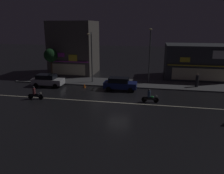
{
  "coord_description": "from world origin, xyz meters",
  "views": [
    {
      "loc": [
        3.52,
        -22.42,
        8.19
      ],
      "look_at": [
        -1.26,
        2.73,
        0.99
      ],
      "focal_mm": 34.99,
      "sensor_mm": 36.0,
      "label": 1
    }
  ],
  "objects_px": {
    "parked_car_trailing": "(120,84)",
    "traffic_cone": "(84,86)",
    "pedestrian_on_sidewalk": "(197,81)",
    "motorcycle_opposite_lane": "(35,94)",
    "streetlamp_west": "(91,54)",
    "parked_car_near_kerb": "(48,80)",
    "streetlamp_mid": "(150,52)",
    "motorcycle_lead": "(150,97)"
  },
  "relations": [
    {
      "from": "streetlamp_mid",
      "to": "motorcycle_lead",
      "type": "distance_m",
      "value": 8.83
    },
    {
      "from": "streetlamp_west",
      "to": "traffic_cone",
      "type": "xyz_separation_m",
      "value": [
        -0.36,
        -2.53,
        -4.08
      ]
    },
    {
      "from": "pedestrian_on_sidewalk",
      "to": "motorcycle_lead",
      "type": "xyz_separation_m",
      "value": [
        -6.17,
        -7.17,
        -0.35
      ]
    },
    {
      "from": "streetlamp_west",
      "to": "parked_car_trailing",
      "type": "bearing_deg",
      "value": -30.92
    },
    {
      "from": "streetlamp_mid",
      "to": "parked_car_near_kerb",
      "type": "xyz_separation_m",
      "value": [
        -13.84,
        -3.69,
        -3.82
      ]
    },
    {
      "from": "parked_car_near_kerb",
      "to": "motorcycle_lead",
      "type": "bearing_deg",
      "value": -16.28
    },
    {
      "from": "parked_car_near_kerb",
      "to": "traffic_cone",
      "type": "height_order",
      "value": "parked_car_near_kerb"
    },
    {
      "from": "parked_car_trailing",
      "to": "traffic_cone",
      "type": "distance_m",
      "value": 5.0
    },
    {
      "from": "motorcycle_opposite_lane",
      "to": "traffic_cone",
      "type": "relative_size",
      "value": 3.45
    },
    {
      "from": "streetlamp_mid",
      "to": "parked_car_near_kerb",
      "type": "bearing_deg",
      "value": -165.08
    },
    {
      "from": "pedestrian_on_sidewalk",
      "to": "parked_car_trailing",
      "type": "distance_m",
      "value": 10.58
    },
    {
      "from": "streetlamp_mid",
      "to": "parked_car_near_kerb",
      "type": "height_order",
      "value": "streetlamp_mid"
    },
    {
      "from": "pedestrian_on_sidewalk",
      "to": "motorcycle_lead",
      "type": "distance_m",
      "value": 9.46
    },
    {
      "from": "motorcycle_opposite_lane",
      "to": "traffic_cone",
      "type": "bearing_deg",
      "value": -122.8
    },
    {
      "from": "streetlamp_mid",
      "to": "parked_car_near_kerb",
      "type": "distance_m",
      "value": 14.82
    },
    {
      "from": "streetlamp_west",
      "to": "traffic_cone",
      "type": "height_order",
      "value": "streetlamp_west"
    },
    {
      "from": "parked_car_near_kerb",
      "to": "motorcycle_opposite_lane",
      "type": "xyz_separation_m",
      "value": [
        1.17,
        -5.52,
        -0.24
      ]
    },
    {
      "from": "motorcycle_opposite_lane",
      "to": "parked_car_trailing",
      "type": "bearing_deg",
      "value": -146.0
    },
    {
      "from": "parked_car_trailing",
      "to": "traffic_cone",
      "type": "height_order",
      "value": "parked_car_trailing"
    },
    {
      "from": "streetlamp_west",
      "to": "parked_car_near_kerb",
      "type": "bearing_deg",
      "value": -153.73
    },
    {
      "from": "motorcycle_opposite_lane",
      "to": "pedestrian_on_sidewalk",
      "type": "bearing_deg",
      "value": -153.48
    },
    {
      "from": "motorcycle_lead",
      "to": "traffic_cone",
      "type": "height_order",
      "value": "motorcycle_lead"
    },
    {
      "from": "streetlamp_mid",
      "to": "streetlamp_west",
      "type": "bearing_deg",
      "value": -173.64
    },
    {
      "from": "motorcycle_opposite_lane",
      "to": "streetlamp_west",
      "type": "bearing_deg",
      "value": -115.65
    },
    {
      "from": "streetlamp_mid",
      "to": "motorcycle_lead",
      "type": "xyz_separation_m",
      "value": [
        0.36,
        -7.83,
        -4.05
      ]
    },
    {
      "from": "pedestrian_on_sidewalk",
      "to": "motorcycle_opposite_lane",
      "type": "relative_size",
      "value": 0.97
    },
    {
      "from": "parked_car_near_kerb",
      "to": "motorcycle_lead",
      "type": "relative_size",
      "value": 2.26
    },
    {
      "from": "streetlamp_west",
      "to": "pedestrian_on_sidewalk",
      "type": "bearing_deg",
      "value": 0.97
    },
    {
      "from": "streetlamp_mid",
      "to": "motorcycle_lead",
      "type": "height_order",
      "value": "streetlamp_mid"
    },
    {
      "from": "streetlamp_west",
      "to": "traffic_cone",
      "type": "distance_m",
      "value": 4.82
    },
    {
      "from": "parked_car_near_kerb",
      "to": "parked_car_trailing",
      "type": "xyz_separation_m",
      "value": [
        10.22,
        0.02,
        0.0
      ]
    },
    {
      "from": "parked_car_near_kerb",
      "to": "traffic_cone",
      "type": "distance_m",
      "value": 5.3
    },
    {
      "from": "pedestrian_on_sidewalk",
      "to": "parked_car_near_kerb",
      "type": "relative_size",
      "value": 0.43
    },
    {
      "from": "pedestrian_on_sidewalk",
      "to": "traffic_cone",
      "type": "xyz_separation_m",
      "value": [
        -15.11,
        -2.78,
        -0.71
      ]
    },
    {
      "from": "parked_car_near_kerb",
      "to": "motorcycle_opposite_lane",
      "type": "distance_m",
      "value": 5.65
    },
    {
      "from": "traffic_cone",
      "to": "parked_car_near_kerb",
      "type": "bearing_deg",
      "value": -177.36
    },
    {
      "from": "streetlamp_west",
      "to": "motorcycle_lead",
      "type": "relative_size",
      "value": 3.76
    },
    {
      "from": "pedestrian_on_sidewalk",
      "to": "parked_car_trailing",
      "type": "bearing_deg",
      "value": -133.31
    },
    {
      "from": "parked_car_near_kerb",
      "to": "traffic_cone",
      "type": "xyz_separation_m",
      "value": [
        5.26,
        0.24,
        -0.59
      ]
    },
    {
      "from": "parked_car_near_kerb",
      "to": "parked_car_trailing",
      "type": "relative_size",
      "value": 1.0
    },
    {
      "from": "pedestrian_on_sidewalk",
      "to": "motorcycle_opposite_lane",
      "type": "height_order",
      "value": "pedestrian_on_sidewalk"
    },
    {
      "from": "pedestrian_on_sidewalk",
      "to": "streetlamp_west",
      "type": "bearing_deg",
      "value": -148.85
    }
  ]
}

